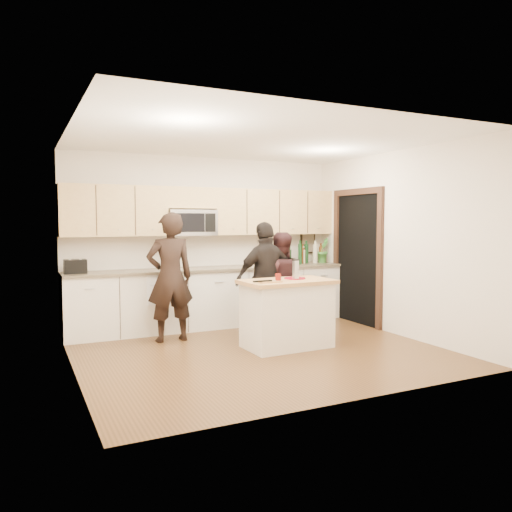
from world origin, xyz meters
name	(u,v)px	position (x,y,z in m)	size (l,w,h in m)	color
floor	(259,351)	(0.00, 0.00, 0.00)	(4.50, 4.50, 0.00)	brown
room_shell	(259,217)	(0.00, 0.00, 1.73)	(4.52, 4.02, 2.71)	beige
back_cabinetry	(212,297)	(0.00, 1.69, 0.47)	(4.50, 0.66, 0.94)	silver
upper_cabinetry	(210,211)	(0.03, 1.83, 1.84)	(4.50, 0.33, 0.75)	#D9B46F
microwave	(191,223)	(-0.31, 1.80, 1.65)	(0.76, 0.41, 0.40)	silver
doorway	(357,253)	(2.23, 0.90, 1.16)	(0.06, 1.25, 2.20)	black
framed_picture	(308,243)	(1.95, 1.98, 1.28)	(0.30, 0.03, 0.38)	black
dish_towel	(156,281)	(-0.95, 1.50, 0.80)	(0.34, 0.60, 0.48)	white
island	(287,313)	(0.42, 0.01, 0.45)	(1.22, 0.74, 0.90)	silver
red_plate	(295,278)	(0.57, 0.07, 0.91)	(0.28, 0.28, 0.02)	maroon
box_grater	(296,269)	(0.53, -0.02, 1.05)	(0.08, 0.06, 0.26)	silver
drink_glass	(278,278)	(0.21, -0.13, 0.95)	(0.07, 0.07, 0.11)	maroon
cutting_board	(270,282)	(0.08, -0.14, 0.91)	(0.29, 0.16, 0.02)	tan
tongs	(263,281)	(-0.04, -0.18, 0.93)	(0.26, 0.03, 0.02)	black
knife	(275,280)	(0.17, -0.13, 0.92)	(0.20, 0.02, 0.01)	silver
toaster	(75,266)	(-2.05, 1.67, 1.04)	(0.30, 0.20, 0.20)	black
bottle_cluster	(307,253)	(1.76, 1.71, 1.12)	(0.69, 0.23, 0.41)	black
orchid	(323,250)	(2.10, 1.72, 1.16)	(0.24, 0.19, 0.44)	#3C7F32
woman_left	(170,277)	(-0.88, 1.02, 0.90)	(0.65, 0.43, 1.79)	black
woman_center	(280,283)	(0.71, 0.75, 0.76)	(0.73, 0.57, 1.51)	black
woman_right	(266,280)	(0.44, 0.67, 0.83)	(0.98, 0.41, 1.66)	black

